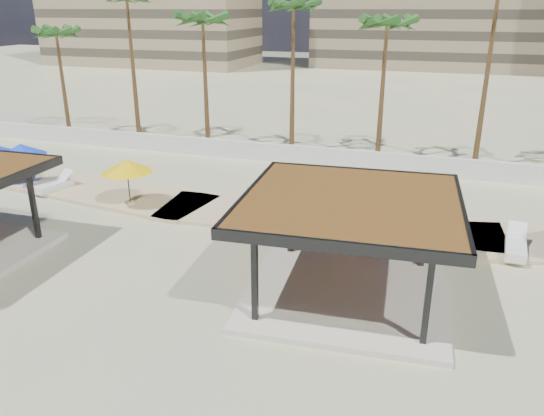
{
  "coord_description": "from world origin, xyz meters",
  "views": [
    {
      "loc": [
        6.93,
        -15.68,
        9.52
      ],
      "look_at": [
        0.31,
        4.46,
        1.4
      ],
      "focal_mm": 35.0,
      "sensor_mm": 36.0,
      "label": 1
    }
  ],
  "objects_px": {
    "umbrella_c": "(378,184)",
    "lounger_b": "(302,196)",
    "pavilion_central": "(349,238)",
    "lounger_a": "(54,185)",
    "lounger_d": "(516,247)"
  },
  "relations": [
    {
      "from": "pavilion_central",
      "to": "lounger_d",
      "type": "xyz_separation_m",
      "value": [
        5.94,
        5.2,
        -1.76
      ]
    },
    {
      "from": "umbrella_c",
      "to": "lounger_b",
      "type": "bearing_deg",
      "value": 141.89
    },
    {
      "from": "lounger_d",
      "to": "lounger_a",
      "type": "bearing_deg",
      "value": 92.96
    },
    {
      "from": "lounger_b",
      "to": "lounger_d",
      "type": "height_order",
      "value": "lounger_d"
    },
    {
      "from": "pavilion_central",
      "to": "lounger_a",
      "type": "height_order",
      "value": "pavilion_central"
    },
    {
      "from": "lounger_a",
      "to": "lounger_d",
      "type": "distance_m",
      "value": 23.08
    },
    {
      "from": "umbrella_c",
      "to": "pavilion_central",
      "type": "bearing_deg",
      "value": -92.81
    },
    {
      "from": "lounger_a",
      "to": "lounger_d",
      "type": "xyz_separation_m",
      "value": [
        23.07,
        -0.69,
        0.01
      ]
    },
    {
      "from": "umbrella_c",
      "to": "lounger_d",
      "type": "height_order",
      "value": "umbrella_c"
    },
    {
      "from": "umbrella_c",
      "to": "lounger_b",
      "type": "distance_m",
      "value": 5.69
    },
    {
      "from": "pavilion_central",
      "to": "lounger_a",
      "type": "xyz_separation_m",
      "value": [
        -17.14,
        5.9,
        -1.77
      ]
    },
    {
      "from": "pavilion_central",
      "to": "umbrella_c",
      "type": "bearing_deg",
      "value": 83.23
    },
    {
      "from": "umbrella_c",
      "to": "lounger_a",
      "type": "bearing_deg",
      "value": 177.52
    },
    {
      "from": "lounger_a",
      "to": "umbrella_c",
      "type": "bearing_deg",
      "value": -78.68
    },
    {
      "from": "umbrella_c",
      "to": "lounger_b",
      "type": "relative_size",
      "value": 1.64
    }
  ]
}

